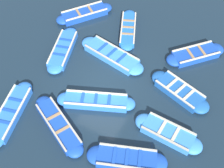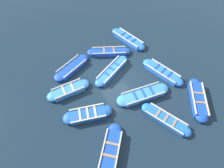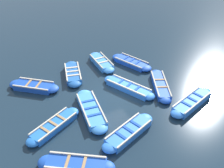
% 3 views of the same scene
% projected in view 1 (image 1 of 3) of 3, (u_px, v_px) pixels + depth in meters
% --- Properties ---
extents(ground_plane, '(120.00, 120.00, 0.00)m').
position_uv_depth(ground_plane, '(104.00, 88.00, 15.91)').
color(ground_plane, '#162838').
extents(boat_inner_gap, '(3.14, 3.01, 0.44)m').
position_uv_depth(boat_inner_gap, '(195.00, 54.00, 17.12)').
color(boat_inner_gap, '#1947B7').
rests_on(boat_inner_gap, ground).
extents(boat_centre, '(2.47, 3.72, 0.41)m').
position_uv_depth(boat_centre, '(58.00, 125.00, 14.30)').
color(boat_centre, '#1947B7').
rests_on(boat_centre, ground).
extents(boat_stern_in, '(3.42, 2.89, 0.47)m').
position_uv_depth(boat_stern_in, '(85.00, 14.00, 19.32)').
color(boat_stern_in, '#1947B7').
rests_on(boat_stern_in, ground).
extents(boat_outer_left, '(1.70, 4.19, 0.42)m').
position_uv_depth(boat_outer_left, '(112.00, 55.00, 17.10)').
color(boat_outer_left, '#3884E0').
rests_on(boat_outer_left, ground).
extents(boat_mid_row, '(3.94, 1.69, 0.46)m').
position_uv_depth(boat_mid_row, '(10.00, 113.00, 14.69)').
color(boat_mid_row, blue).
rests_on(boat_mid_row, ground).
extents(boat_drifting, '(1.92, 3.49, 0.44)m').
position_uv_depth(boat_drifting, '(180.00, 91.00, 15.51)').
color(boat_drifting, '#1E59AD').
rests_on(boat_drifting, ground).
extents(boat_bow_out, '(2.03, 3.57, 0.39)m').
position_uv_depth(boat_bow_out, '(127.00, 159.00, 13.26)').
color(boat_bow_out, '#1947B7').
rests_on(boat_bow_out, ground).
extents(boat_broadside, '(2.17, 3.84, 0.43)m').
position_uv_depth(boat_broadside, '(96.00, 101.00, 15.13)').
color(boat_broadside, blue).
rests_on(boat_broadside, ground).
extents(boat_near_quay, '(3.60, 2.09, 0.40)m').
position_uv_depth(boat_near_quay, '(128.00, 29.00, 18.44)').
color(boat_near_quay, blue).
rests_on(boat_near_quay, ground).
extents(boat_end_of_row, '(1.10, 3.29, 0.45)m').
position_uv_depth(boat_end_of_row, '(168.00, 133.00, 14.01)').
color(boat_end_of_row, '#3884E0').
rests_on(boat_end_of_row, ground).
extents(boat_outer_right, '(3.75, 1.82, 0.44)m').
position_uv_depth(boat_outer_right, '(63.00, 50.00, 17.36)').
color(boat_outer_right, blue).
rests_on(boat_outer_right, ground).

